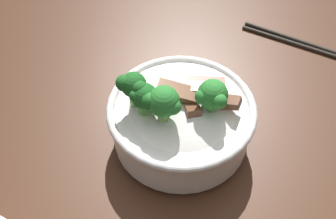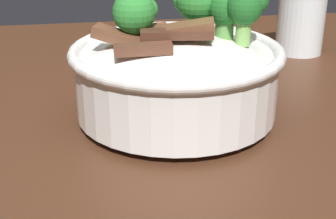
{
  "view_description": "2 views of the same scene",
  "coord_description": "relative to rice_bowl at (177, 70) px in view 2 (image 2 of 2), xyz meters",
  "views": [
    {
      "loc": [
        0.11,
        0.37,
        1.35
      ],
      "look_at": [
        0.1,
        -0.05,
        0.85
      ],
      "focal_mm": 45.84,
      "sensor_mm": 36.0,
      "label": 1
    },
    {
      "loc": [
        -0.01,
        -0.49,
        1.03
      ],
      "look_at": [
        0.07,
        -0.05,
        0.83
      ],
      "focal_mm": 53.35,
      "sensor_mm": 36.0,
      "label": 2
    }
  ],
  "objects": [
    {
      "name": "dining_table",
      "position": [
        -0.08,
        0.03,
        -0.16
      ],
      "size": [
        1.32,
        0.84,
        0.81
      ],
      "color": "#472819",
      "rests_on": "ground"
    },
    {
      "name": "rice_bowl",
      "position": [
        0.0,
        0.0,
        0.0
      ],
      "size": [
        0.21,
        0.21,
        0.14
      ],
      "color": "white",
      "rests_on": "dining_table"
    },
    {
      "name": "drinking_glass",
      "position": [
        0.22,
        0.2,
        -0.01
      ],
      "size": [
        0.07,
        0.07,
        0.1
      ],
      "color": "white",
      "rests_on": "dining_table"
    }
  ]
}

